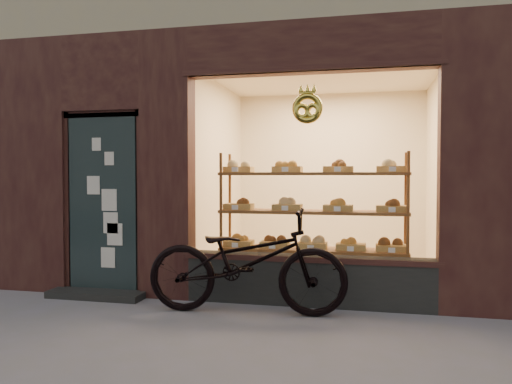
# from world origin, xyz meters

# --- Properties ---
(ground) EXTENTS (90.00, 90.00, 0.00)m
(ground) POSITION_xyz_m (0.00, 0.00, 0.00)
(ground) COLOR slate
(display_shelf) EXTENTS (2.20, 0.45, 1.70)m
(display_shelf) POSITION_xyz_m (0.45, 2.55, 0.85)
(display_shelf) COLOR brown
(display_shelf) RESTS_ON ground
(bicycle) EXTENTS (2.12, 0.87, 1.09)m
(bicycle) POSITION_xyz_m (-0.13, 1.65, 0.55)
(bicycle) COLOR black
(bicycle) RESTS_ON ground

